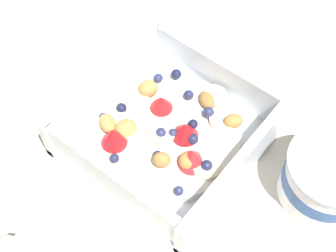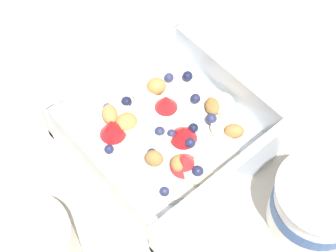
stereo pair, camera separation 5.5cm
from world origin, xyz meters
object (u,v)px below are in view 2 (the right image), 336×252
(fruit_bowl, at_px, (167,131))
(yogurt_cup, at_px, (317,204))
(spoon, at_px, (206,22))
(coffee_mug, at_px, (33,250))

(fruit_bowl, distance_m, yogurt_cup, 0.18)
(fruit_bowl, xyz_separation_m, spoon, (-0.16, -0.11, -0.02))
(fruit_bowl, bearing_deg, yogurt_cup, 106.47)
(yogurt_cup, bearing_deg, fruit_bowl, -73.53)
(fruit_bowl, bearing_deg, coffee_mug, 8.85)
(yogurt_cup, bearing_deg, coffee_mug, -30.34)
(spoon, relative_size, yogurt_cup, 1.84)
(fruit_bowl, height_order, spoon, fruit_bowl)
(fruit_bowl, height_order, coffee_mug, coffee_mug)
(spoon, bearing_deg, yogurt_cup, 68.45)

